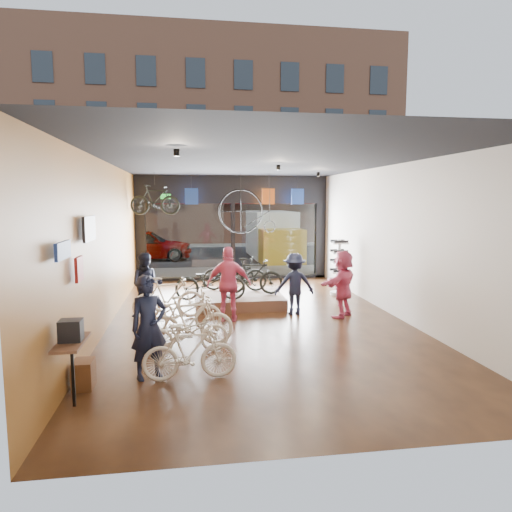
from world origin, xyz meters
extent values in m
cube|color=black|center=(0.00, 0.00, -0.02)|extent=(7.00, 12.00, 0.04)
cube|color=black|center=(0.00, 0.00, 3.82)|extent=(7.00, 12.00, 0.04)
cube|color=#A35E25|center=(-3.52, 0.00, 1.90)|extent=(0.04, 12.00, 3.80)
cube|color=beige|center=(3.52, 0.00, 1.90)|extent=(0.04, 12.00, 3.80)
cube|color=beige|center=(0.00, -6.02, 1.90)|extent=(7.00, 0.04, 3.80)
cube|color=#198C26|center=(-2.40, 5.88, 3.05)|extent=(0.35, 0.06, 0.18)
cube|color=black|center=(0.00, 15.00, -0.01)|extent=(30.00, 18.00, 0.02)
cube|color=slate|center=(0.00, 7.20, 0.06)|extent=(30.00, 2.40, 0.12)
cube|color=slate|center=(0.00, 19.00, 0.06)|extent=(30.00, 2.00, 0.12)
cube|color=brown|center=(0.00, 21.50, 7.00)|extent=(26.00, 5.00, 14.00)
imported|color=gray|center=(-3.74, 12.00, 0.77)|extent=(4.53, 1.82, 1.54)
imported|color=beige|center=(-1.64, -3.51, 0.46)|extent=(1.55, 0.51, 0.92)
imported|color=beige|center=(-1.69, -2.25, 0.42)|extent=(1.67, 0.83, 0.84)
imported|color=beige|center=(-1.63, -1.78, 0.52)|extent=(1.76, 0.61, 1.04)
imported|color=beige|center=(-1.82, -0.82, 0.47)|extent=(1.86, 0.82, 0.94)
imported|color=beige|center=(-2.13, 0.45, 0.53)|extent=(1.80, 0.72, 1.05)
cube|color=#543323|center=(-0.27, 1.64, 0.15)|extent=(2.40, 1.80, 0.30)
imported|color=black|center=(-1.08, 1.10, 0.78)|extent=(1.89, 0.79, 0.97)
imported|color=black|center=(0.12, 1.71, 0.81)|extent=(1.76, 0.87, 1.02)
imported|color=black|center=(-0.32, 2.29, 0.79)|extent=(1.98, 1.08, 0.98)
imported|color=#161C33|center=(-2.29, -3.32, 0.85)|extent=(0.74, 0.65, 1.71)
imported|color=#161C33|center=(-2.67, 0.70, 0.81)|extent=(0.79, 0.62, 1.62)
imported|color=#CC4C72|center=(-0.68, 0.05, 0.91)|extent=(1.12, 0.60, 1.81)
imported|color=#161C33|center=(1.03, 0.48, 0.79)|extent=(1.02, 0.59, 1.57)
imported|color=#CC4C72|center=(2.17, 0.05, 0.84)|extent=(1.44, 1.46, 1.68)
imported|color=black|center=(-2.66, 4.20, 2.93)|extent=(1.63, 0.65, 0.95)
cube|color=#1E3F99|center=(-1.50, 5.20, 3.05)|extent=(0.45, 0.03, 0.55)
cube|color=#CC5919|center=(1.18, 5.20, 3.05)|extent=(0.45, 0.03, 0.55)
cube|color=#1E3F99|center=(2.24, 5.20, 3.05)|extent=(0.45, 0.03, 0.55)
camera|label=1|loc=(-1.64, -10.72, 2.89)|focal=32.00mm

